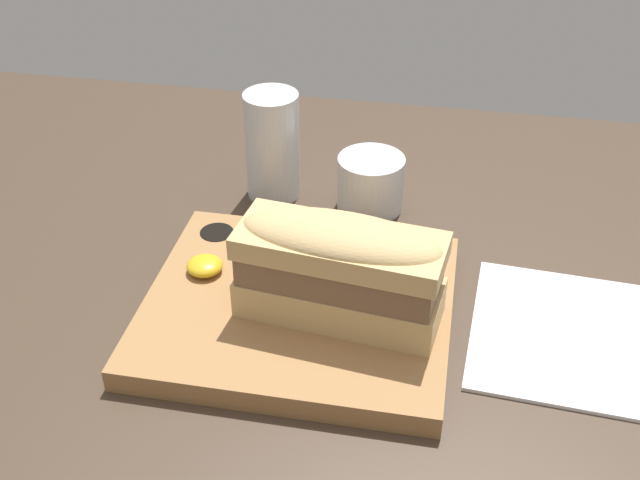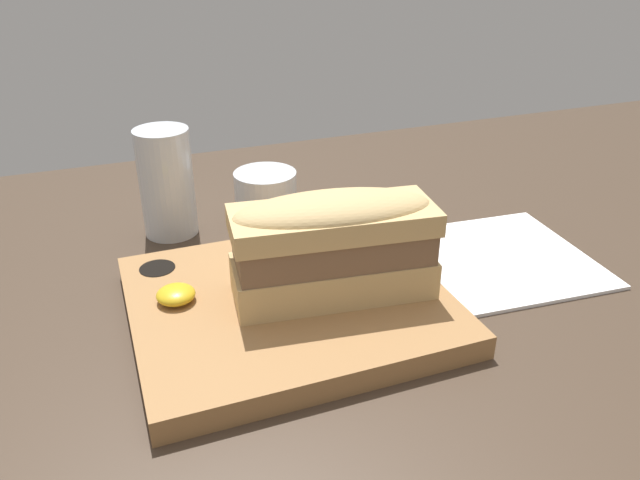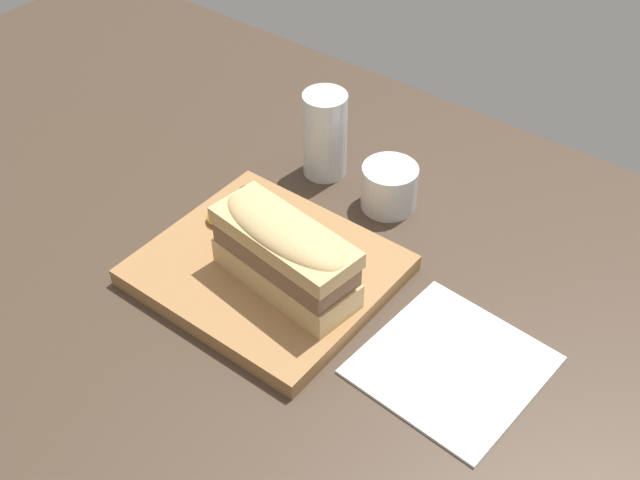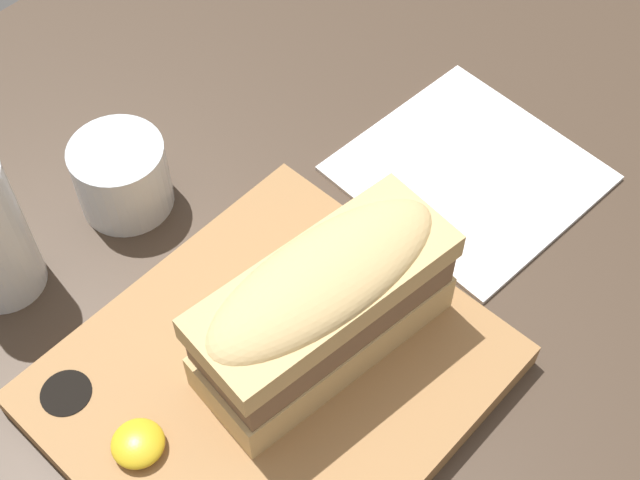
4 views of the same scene
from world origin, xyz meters
TOP-DOWN VIEW (x-y plane):
  - dining_table at (0.00, 0.00)cm, footprint 187.29×103.80cm
  - serving_board at (-6.22, 2.51)cm, footprint 29.16×25.87cm
  - sandwich at (-1.98, 1.23)cm, footprint 19.43×9.54cm
  - mustard_dollop at (-16.23, 4.88)cm, footprint 3.63×3.63cm
  - water_glass at (-13.82, 24.37)cm, footprint 6.35×6.35cm
  - wine_glass at (-2.06, 23.55)cm, footprint 7.74×7.74cm
  - napkin at (19.75, 4.23)cm, footprint 19.74×20.19cm

SIDE VIEW (x-z plane):
  - dining_table at x=0.00cm, z-range 0.00..2.00cm
  - napkin at x=19.75cm, z-range 2.00..2.40cm
  - serving_board at x=-6.22cm, z-range 1.98..4.36cm
  - wine_glass at x=-2.06cm, z-range 1.75..8.18cm
  - mustard_dollop at x=-16.23cm, z-range 4.32..5.77cm
  - water_glass at x=-13.82cm, z-range 1.13..14.08cm
  - sandwich at x=-1.98cm, z-range 4.71..14.79cm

